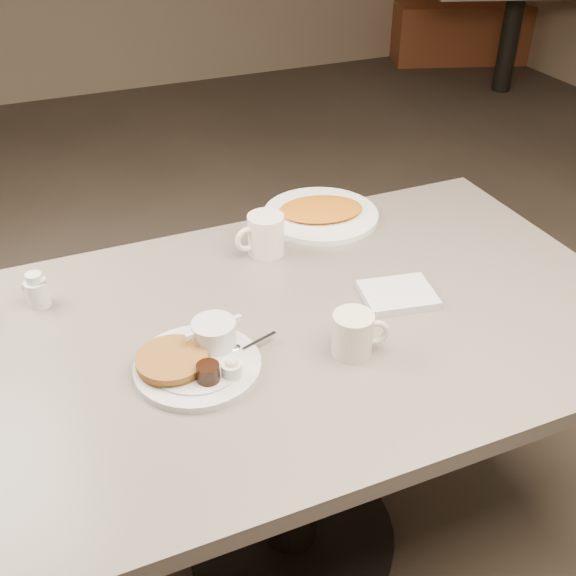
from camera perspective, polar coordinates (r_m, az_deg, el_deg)
name	(u,v)px	position (r m, az deg, el deg)	size (l,w,h in m)	color
diner_table	(291,380)	(1.55, 0.29, -7.73)	(1.50, 0.90, 0.75)	slate
main_plate	(197,357)	(1.32, -7.61, -5.77)	(0.32, 0.28, 0.07)	silver
coffee_mug_near	(354,333)	(1.34, 5.57, -3.80)	(0.12, 0.10, 0.09)	beige
napkin	(398,295)	(1.52, 9.21, -0.56)	(0.18, 0.15, 0.02)	silver
coffee_mug_far	(265,235)	(1.65, -1.97, 4.50)	(0.13, 0.10, 0.10)	white
creamer_right	(37,291)	(1.56, -20.34, -0.23)	(0.06, 0.06, 0.08)	silver
hash_plate	(321,213)	(1.82, 2.77, 6.32)	(0.37, 0.37, 0.04)	white
booth_back_right	(477,8)	(6.07, 15.61, 21.75)	(1.73, 1.87, 1.12)	brown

